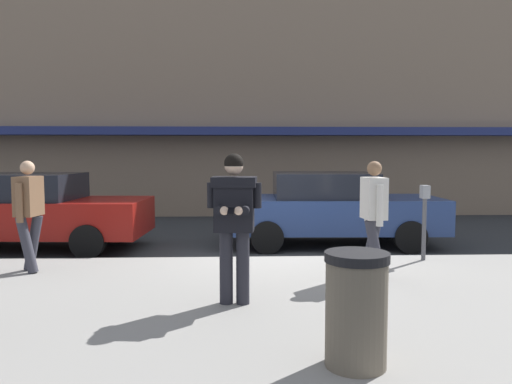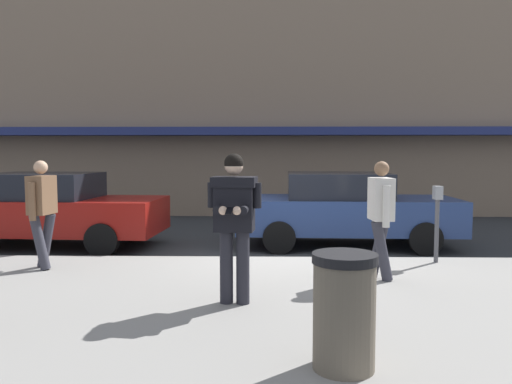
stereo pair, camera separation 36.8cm
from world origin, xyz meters
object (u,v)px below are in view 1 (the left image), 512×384
at_px(parked_sedan_near, 32,211).
at_px(trash_bin, 356,309).
at_px(man_texting_on_phone, 234,212).
at_px(pedestrian_dark_coat, 29,209).
at_px(parking_meter, 424,211).
at_px(pedestrian_in_light_coat, 374,212).
at_px(parked_sedan_mid, 330,208).

bearing_deg(parked_sedan_near, trash_bin, -49.84).
height_order(man_texting_on_phone, pedestrian_dark_coat, man_texting_on_phone).
relative_size(parking_meter, trash_bin, 1.30).
bearing_deg(pedestrian_in_light_coat, trash_bin, -108.07).
height_order(parked_sedan_near, man_texting_on_phone, man_texting_on_phone).
height_order(pedestrian_dark_coat, parking_meter, pedestrian_dark_coat).
relative_size(pedestrian_in_light_coat, pedestrian_dark_coat, 1.00).
relative_size(pedestrian_in_light_coat, parking_meter, 1.34).
relative_size(parked_sedan_mid, parking_meter, 3.59).
xyz_separation_m(parked_sedan_mid, pedestrian_dark_coat, (-5.13, -2.74, 0.32)).
xyz_separation_m(man_texting_on_phone, pedestrian_in_light_coat, (2.01, 1.20, -0.14)).
relative_size(parked_sedan_near, pedestrian_in_light_coat, 2.71).
xyz_separation_m(parked_sedan_near, trash_bin, (5.13, -6.08, -0.16)).
height_order(parked_sedan_near, parked_sedan_mid, same).
height_order(parking_meter, trash_bin, parking_meter).
bearing_deg(parked_sedan_mid, trash_bin, -98.82).
xyz_separation_m(parked_sedan_mid, man_texting_on_phone, (-2.01, -4.50, 0.46)).
bearing_deg(parked_sedan_mid, pedestrian_dark_coat, -151.93).
distance_m(parked_sedan_near, parked_sedan_mid, 6.11).
relative_size(parked_sedan_near, trash_bin, 4.70).
bearing_deg(parked_sedan_mid, pedestrian_in_light_coat, -90.00).
distance_m(parking_meter, trash_bin, 4.67).
bearing_deg(pedestrian_dark_coat, pedestrian_in_light_coat, -6.34).
height_order(pedestrian_in_light_coat, trash_bin, pedestrian_in_light_coat).
relative_size(parked_sedan_mid, man_texting_on_phone, 2.52).
bearing_deg(pedestrian_dark_coat, parked_sedan_near, 111.21).
height_order(parked_sedan_near, pedestrian_dark_coat, pedestrian_dark_coat).
xyz_separation_m(parking_meter, trash_bin, (-2.16, -4.13, -0.34)).
height_order(parked_sedan_mid, pedestrian_dark_coat, pedestrian_dark_coat).
bearing_deg(parked_sedan_mid, parking_meter, -61.36).
height_order(man_texting_on_phone, pedestrian_in_light_coat, man_texting_on_phone).
height_order(pedestrian_in_light_coat, parking_meter, pedestrian_in_light_coat).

